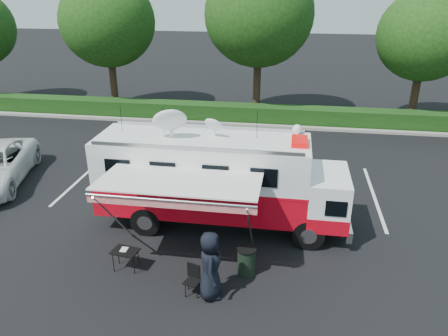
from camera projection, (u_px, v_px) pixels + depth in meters
The scene contains 9 objects.
ground_plane at pixel (222, 224), 14.97m from camera, with size 120.00×120.00×0.00m, color black.
back_border at pixel (279, 32), 24.52m from camera, with size 60.00×6.14×8.87m.
stall_lines at pixel (222, 186), 17.76m from camera, with size 24.12×5.50×0.01m.
command_truck at pixel (219, 180), 14.31m from camera, with size 8.24×2.27×3.96m.
awning at pixel (178, 185), 11.94m from camera, with size 4.50×2.35×2.72m.
person at pixel (211, 295), 11.60m from camera, with size 0.94×0.61×1.92m, color black.
folding_table at pixel (125, 252), 12.44m from camera, with size 0.82×0.64×0.63m.
folding_chair at pixel (193, 277), 11.56m from camera, with size 0.49×0.52×0.82m.
trash_bin at pixel (246, 261), 12.32m from camera, with size 0.56×0.56×0.83m.
Camera 1 is at (2.11, -12.80, 7.71)m, focal length 35.00 mm.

